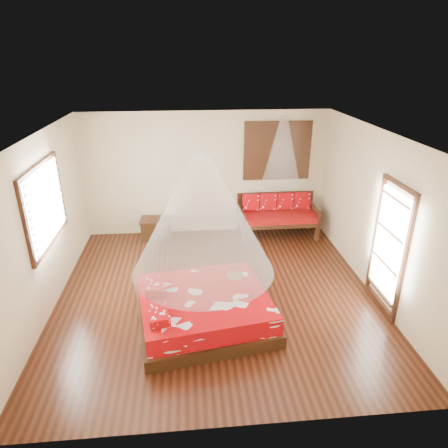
{
  "coord_description": "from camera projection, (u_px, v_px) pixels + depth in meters",
  "views": [
    {
      "loc": [
        -0.43,
        -6.0,
        3.95
      ],
      "look_at": [
        0.18,
        0.44,
        1.15
      ],
      "focal_mm": 32.0,
      "sensor_mm": 36.0,
      "label": 1
    }
  ],
  "objects": [
    {
      "name": "mosquito_net_daybed",
      "position": [
        282.0,
        151.0,
        8.49
      ],
      "size": [
        0.86,
        0.86,
        1.5
      ],
      "primitive_type": "cone",
      "color": "white",
      "rests_on": "ceiling"
    },
    {
      "name": "bed",
      "position": [
        203.0,
        309.0,
        6.24
      ],
      "size": [
        2.29,
        2.13,
        0.63
      ],
      "rotation": [
        0.0,
        0.0,
        0.16
      ],
      "color": "black",
      "rests_on": "floor"
    },
    {
      "name": "window_left",
      "position": [
        45.0,
        205.0,
        6.36
      ],
      "size": [
        0.1,
        1.74,
        1.34
      ],
      "color": "black",
      "rests_on": "wall_left"
    },
    {
      "name": "shutter_panel",
      "position": [
        277.0,
        151.0,
        8.95
      ],
      "size": [
        1.52,
        0.06,
        1.32
      ],
      "color": "black",
      "rests_on": "wall_back"
    },
    {
      "name": "glazed_door",
      "position": [
        388.0,
        248.0,
        6.35
      ],
      "size": [
        0.08,
        1.02,
        2.16
      ],
      "color": "black",
      "rests_on": "floor"
    },
    {
      "name": "mosquito_net_main",
      "position": [
        202.0,
        214.0,
        5.61
      ],
      "size": [
        2.1,
        2.1,
        1.8
      ],
      "primitive_type": "cone",
      "color": "white",
      "rests_on": "ceiling"
    },
    {
      "name": "daybed",
      "position": [
        277.0,
        213.0,
        9.2
      ],
      "size": [
        1.8,
        0.8,
        0.95
      ],
      "color": "black",
      "rests_on": "floor"
    },
    {
      "name": "room",
      "position": [
        216.0,
        221.0,
        6.53
      ],
      "size": [
        5.54,
        5.54,
        2.84
      ],
      "color": "black",
      "rests_on": "ground"
    },
    {
      "name": "wine_tray",
      "position": [
        235.0,
        273.0,
        6.64
      ],
      "size": [
        0.29,
        0.29,
        0.23
      ],
      "rotation": [
        0.0,
        0.0,
        -0.4
      ],
      "color": "brown",
      "rests_on": "bed"
    },
    {
      "name": "storage_chest",
      "position": [
        156.0,
        228.0,
        9.13
      ],
      "size": [
        0.69,
        0.52,
        0.46
      ],
      "rotation": [
        0.0,
        0.0,
        -0.04
      ],
      "color": "black",
      "rests_on": "floor"
    }
  ]
}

